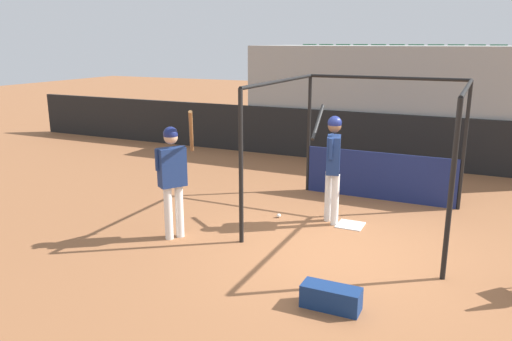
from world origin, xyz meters
name	(u,v)px	position (x,y,z in m)	size (l,w,h in m)	color
ground_plane	(339,250)	(0.00, 0.00, 0.00)	(60.00, 60.00, 0.00)	#935B38
outfield_wall	(403,141)	(0.00, 5.75, 0.66)	(24.00, 0.12, 1.31)	black
bleacher_section	(415,101)	(0.00, 7.42, 1.49)	(8.70, 3.20, 2.99)	#9E9E99
batting_cage	(374,152)	(0.01, 2.12, 1.10)	(3.07, 3.22, 2.44)	black
home_plate	(350,225)	(-0.11, 1.09, 0.01)	(0.44, 0.44, 0.02)	white
player_batter	(333,159)	(-0.47, 1.10, 1.15)	(0.56, 0.79, 2.00)	white
player_waiting	(173,172)	(-2.54, -0.63, 1.10)	(0.56, 0.76, 2.07)	white
equipment_bag	(331,297)	(0.38, -1.72, 0.14)	(0.70, 0.28, 0.28)	navy
baseball	(279,216)	(-1.38, 0.94, 0.04)	(0.07, 0.07, 0.07)	white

